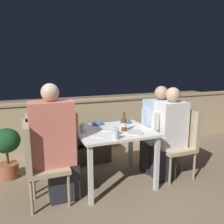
{
  "coord_description": "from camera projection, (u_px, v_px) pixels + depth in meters",
  "views": [
    {
      "loc": [
        -1.07,
        -2.65,
        1.55
      ],
      "look_at": [
        0.0,
        0.06,
        0.94
      ],
      "focal_mm": 38.0,
      "sensor_mm": 36.0,
      "label": 1
    }
  ],
  "objects": [
    {
      "name": "ground_plane",
      "position": [
        114.0,
        182.0,
        3.12
      ],
      "size": [
        16.0,
        16.0,
        0.0
      ],
      "primitive_type": "plane",
      "color": "#847056"
    },
    {
      "name": "parapet_wall",
      "position": [
        86.0,
        125.0,
        4.21
      ],
      "size": [
        9.0,
        0.18,
        0.92
      ],
      "color": "tan",
      "rests_on": "ground_plane"
    },
    {
      "name": "dining_table",
      "position": [
        114.0,
        138.0,
        2.99
      ],
      "size": [
        0.94,
        0.82,
        0.72
      ],
      "color": "white",
      "rests_on": "ground_plane"
    },
    {
      "name": "planter_hedge",
      "position": [
        85.0,
        142.0,
        3.72
      ],
      "size": [
        0.76,
        0.47,
        0.59
      ],
      "color": "brown",
      "rests_on": "ground_plane"
    },
    {
      "name": "chair_left_near",
      "position": [
        37.0,
        158.0,
        2.56
      ],
      "size": [
        0.45,
        0.44,
        0.93
      ],
      "color": "tan",
      "rests_on": "ground_plane"
    },
    {
      "name": "person_coral_top",
      "position": [
        55.0,
        144.0,
        2.61
      ],
      "size": [
        0.52,
        0.26,
        1.34
      ],
      "color": "#282833",
      "rests_on": "ground_plane"
    },
    {
      "name": "chair_left_far",
      "position": [
        38.0,
        148.0,
        2.84
      ],
      "size": [
        0.45,
        0.44,
        0.93
      ],
      "color": "tan",
      "rests_on": "ground_plane"
    },
    {
      "name": "person_purple_stripe",
      "position": [
        56.0,
        142.0,
        2.9
      ],
      "size": [
        0.51,
        0.26,
        1.19
      ],
      "color": "#282833",
      "rests_on": "ground_plane"
    },
    {
      "name": "chair_right_near",
      "position": [
        181.0,
        138.0,
        3.23
      ],
      "size": [
        0.45,
        0.44,
        0.93
      ],
      "color": "tan",
      "rests_on": "ground_plane"
    },
    {
      "name": "person_white_polo",
      "position": [
        169.0,
        134.0,
        3.14
      ],
      "size": [
        0.47,
        0.26,
        1.24
      ],
      "color": "#282833",
      "rests_on": "ground_plane"
    },
    {
      "name": "chair_right_far",
      "position": [
        170.0,
        133.0,
        3.46
      ],
      "size": [
        0.45,
        0.44,
        0.93
      ],
      "color": "tan",
      "rests_on": "ground_plane"
    },
    {
      "name": "person_blue_shirt",
      "position": [
        158.0,
        129.0,
        3.37
      ],
      "size": [
        0.51,
        0.26,
        1.23
      ],
      "color": "#282833",
      "rests_on": "ground_plane"
    },
    {
      "name": "beer_bottle",
      "position": [
        124.0,
        124.0,
        2.92
      ],
      "size": [
        0.07,
        0.07,
        0.24
      ],
      "color": "brown",
      "rests_on": "dining_table"
    },
    {
      "name": "plate_0",
      "position": [
        135.0,
        133.0,
        2.85
      ],
      "size": [
        0.22,
        0.22,
        0.01
      ],
      "color": "silver",
      "rests_on": "dining_table"
    },
    {
      "name": "plate_1",
      "position": [
        105.0,
        128.0,
        3.03
      ],
      "size": [
        0.24,
        0.24,
        0.01
      ],
      "color": "white",
      "rests_on": "dining_table"
    },
    {
      "name": "bowl_0",
      "position": [
        98.0,
        123.0,
        3.21
      ],
      "size": [
        0.15,
        0.15,
        0.05
      ],
      "color": "#4C709E",
      "rests_on": "dining_table"
    },
    {
      "name": "bowl_1",
      "position": [
        125.0,
        121.0,
        3.3
      ],
      "size": [
        0.15,
        0.15,
        0.05
      ],
      "color": "#4C709E",
      "rests_on": "dining_table"
    },
    {
      "name": "glass_cup_0",
      "position": [
        116.0,
        135.0,
        2.6
      ],
      "size": [
        0.07,
        0.07,
        0.11
      ],
      "color": "silver",
      "rests_on": "dining_table"
    },
    {
      "name": "glass_cup_1",
      "position": [
        83.0,
        128.0,
        2.84
      ],
      "size": [
        0.07,
        0.07,
        0.11
      ],
      "color": "silver",
      "rests_on": "dining_table"
    },
    {
      "name": "glass_cup_2",
      "position": [
        116.0,
        131.0,
        2.76
      ],
      "size": [
        0.06,
        0.06,
        0.09
      ],
      "color": "silver",
      "rests_on": "dining_table"
    },
    {
      "name": "fork_0",
      "position": [
        99.0,
        137.0,
        2.68
      ],
      "size": [
        0.14,
        0.13,
        0.01
      ],
      "color": "silver",
      "rests_on": "dining_table"
    },
    {
      "name": "fork_1",
      "position": [
        122.0,
        127.0,
        3.09
      ],
      "size": [
        0.05,
        0.17,
        0.01
      ],
      "color": "silver",
      "rests_on": "dining_table"
    },
    {
      "name": "potted_plant",
      "position": [
        7.0,
        148.0,
        3.18
      ],
      "size": [
        0.37,
        0.37,
        0.7
      ],
      "color": "#9E5638",
      "rests_on": "ground_plane"
    }
  ]
}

